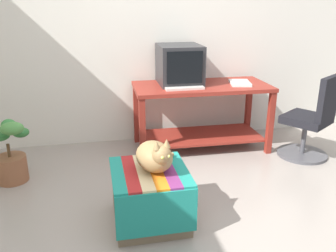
{
  "coord_description": "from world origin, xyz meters",
  "views": [
    {
      "loc": [
        -0.6,
        -2.01,
        1.58
      ],
      "look_at": [
        -0.0,
        0.85,
        0.55
      ],
      "focal_mm": 38.04,
      "sensor_mm": 36.0,
      "label": 1
    }
  ],
  "objects_px": {
    "cat": "(155,156)",
    "potted_plant": "(10,155)",
    "book": "(240,83)",
    "desk": "(201,105)",
    "tv_monitor": "(179,65)",
    "ottoman_with_blanket": "(150,196)",
    "office_chair": "(311,123)",
    "keyboard": "(184,88)"
  },
  "relations": [
    {
      "from": "tv_monitor",
      "to": "cat",
      "type": "relative_size",
      "value": 1.28
    },
    {
      "from": "cat",
      "to": "potted_plant",
      "type": "distance_m",
      "value": 1.52
    },
    {
      "from": "desk",
      "to": "cat",
      "type": "relative_size",
      "value": 3.6
    },
    {
      "from": "tv_monitor",
      "to": "office_chair",
      "type": "relative_size",
      "value": 0.58
    },
    {
      "from": "desk",
      "to": "keyboard",
      "type": "bearing_deg",
      "value": -146.63
    },
    {
      "from": "keyboard",
      "to": "potted_plant",
      "type": "height_order",
      "value": "keyboard"
    },
    {
      "from": "desk",
      "to": "book",
      "type": "relative_size",
      "value": 5.1
    },
    {
      "from": "ottoman_with_blanket",
      "to": "potted_plant",
      "type": "height_order",
      "value": "potted_plant"
    },
    {
      "from": "office_chair",
      "to": "book",
      "type": "bearing_deg",
      "value": -68.57
    },
    {
      "from": "tv_monitor",
      "to": "ottoman_with_blanket",
      "type": "relative_size",
      "value": 0.87
    },
    {
      "from": "cat",
      "to": "potted_plant",
      "type": "bearing_deg",
      "value": 127.41
    },
    {
      "from": "keyboard",
      "to": "ottoman_with_blanket",
      "type": "height_order",
      "value": "keyboard"
    },
    {
      "from": "book",
      "to": "keyboard",
      "type": "bearing_deg",
      "value": -159.8
    },
    {
      "from": "book",
      "to": "potted_plant",
      "type": "distance_m",
      "value": 2.42
    },
    {
      "from": "office_chair",
      "to": "tv_monitor",
      "type": "bearing_deg",
      "value": -59.4
    },
    {
      "from": "tv_monitor",
      "to": "potted_plant",
      "type": "height_order",
      "value": "tv_monitor"
    },
    {
      "from": "tv_monitor",
      "to": "keyboard",
      "type": "xyz_separation_m",
      "value": [
        -0.01,
        -0.26,
        -0.19
      ]
    },
    {
      "from": "desk",
      "to": "ottoman_with_blanket",
      "type": "bearing_deg",
      "value": -119.66
    },
    {
      "from": "ottoman_with_blanket",
      "to": "potted_plant",
      "type": "distance_m",
      "value": 1.45
    },
    {
      "from": "tv_monitor",
      "to": "potted_plant",
      "type": "relative_size",
      "value": 0.85
    },
    {
      "from": "tv_monitor",
      "to": "ottoman_with_blanket",
      "type": "bearing_deg",
      "value": -110.33
    },
    {
      "from": "book",
      "to": "cat",
      "type": "distance_m",
      "value": 1.73
    },
    {
      "from": "cat",
      "to": "book",
      "type": "bearing_deg",
      "value": 32.37
    },
    {
      "from": "desk",
      "to": "tv_monitor",
      "type": "bearing_deg",
      "value": 154.73
    },
    {
      "from": "potted_plant",
      "to": "keyboard",
      "type": "bearing_deg",
      "value": 9.27
    },
    {
      "from": "desk",
      "to": "potted_plant",
      "type": "bearing_deg",
      "value": -166.54
    },
    {
      "from": "cat",
      "to": "office_chair",
      "type": "height_order",
      "value": "office_chair"
    },
    {
      "from": "potted_plant",
      "to": "book",
      "type": "bearing_deg",
      "value": 8.88
    },
    {
      "from": "keyboard",
      "to": "cat",
      "type": "bearing_deg",
      "value": -114.1
    },
    {
      "from": "ottoman_with_blanket",
      "to": "office_chair",
      "type": "bearing_deg",
      "value": 24.19
    },
    {
      "from": "desk",
      "to": "ottoman_with_blanket",
      "type": "height_order",
      "value": "desk"
    },
    {
      "from": "cat",
      "to": "potted_plant",
      "type": "xyz_separation_m",
      "value": [
        -1.19,
        0.9,
        -0.28
      ]
    },
    {
      "from": "cat",
      "to": "ottoman_with_blanket",
      "type": "bearing_deg",
      "value": 152.63
    },
    {
      "from": "book",
      "to": "potted_plant",
      "type": "xyz_separation_m",
      "value": [
        -2.34,
        -0.37,
        -0.48
      ]
    },
    {
      "from": "ottoman_with_blanket",
      "to": "cat",
      "type": "relative_size",
      "value": 1.47
    },
    {
      "from": "keyboard",
      "to": "potted_plant",
      "type": "bearing_deg",
      "value": -171.52
    },
    {
      "from": "desk",
      "to": "ottoman_with_blanket",
      "type": "distance_m",
      "value": 1.56
    },
    {
      "from": "cat",
      "to": "office_chair",
      "type": "relative_size",
      "value": 0.46
    },
    {
      "from": "cat",
      "to": "office_chair",
      "type": "xyz_separation_m",
      "value": [
        1.79,
        0.83,
        -0.15
      ]
    },
    {
      "from": "potted_plant",
      "to": "tv_monitor",
      "type": "bearing_deg",
      "value": 17.42
    },
    {
      "from": "ottoman_with_blanket",
      "to": "potted_plant",
      "type": "relative_size",
      "value": 0.98
    },
    {
      "from": "book",
      "to": "cat",
      "type": "bearing_deg",
      "value": -119.98
    }
  ]
}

